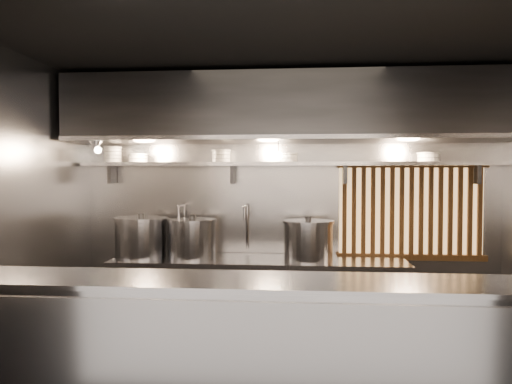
# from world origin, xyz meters

# --- Properties ---
(ceiling) EXTENTS (4.50, 4.50, 0.00)m
(ceiling) POSITION_xyz_m (0.00, 0.00, 2.80)
(ceiling) COLOR black
(ceiling) RESTS_ON wall_back
(wall_back) EXTENTS (4.50, 0.00, 4.50)m
(wall_back) POSITION_xyz_m (0.00, 1.50, 1.40)
(wall_back) COLOR gray
(wall_back) RESTS_ON floor
(wall_left) EXTENTS (0.00, 3.00, 3.00)m
(wall_left) POSITION_xyz_m (-2.25, 0.00, 1.40)
(wall_left) COLOR gray
(wall_left) RESTS_ON floor
(serving_counter) EXTENTS (4.50, 0.56, 1.13)m
(serving_counter) POSITION_xyz_m (0.00, -0.96, 0.57)
(serving_counter) COLOR #9E9EA4
(serving_counter) RESTS_ON floor
(cooking_bench) EXTENTS (3.00, 0.70, 0.90)m
(cooking_bench) POSITION_xyz_m (-0.30, 1.13, 0.45)
(cooking_bench) COLOR #9E9EA4
(cooking_bench) RESTS_ON floor
(bowl_shelf) EXTENTS (4.40, 0.34, 0.04)m
(bowl_shelf) POSITION_xyz_m (0.00, 1.32, 1.88)
(bowl_shelf) COLOR #9E9EA4
(bowl_shelf) RESTS_ON wall_back
(exhaust_hood) EXTENTS (4.40, 0.81, 0.65)m
(exhaust_hood) POSITION_xyz_m (0.00, 1.10, 2.42)
(exhaust_hood) COLOR #2D2D30
(exhaust_hood) RESTS_ON ceiling
(wood_screen) EXTENTS (1.56, 0.09, 1.04)m
(wood_screen) POSITION_xyz_m (1.30, 1.45, 1.38)
(wood_screen) COLOR #FFC172
(wood_screen) RESTS_ON wall_back
(faucet_left) EXTENTS (0.04, 0.30, 0.50)m
(faucet_left) POSITION_xyz_m (-1.15, 1.37, 1.31)
(faucet_left) COLOR silver
(faucet_left) RESTS_ON wall_back
(faucet_right) EXTENTS (0.04, 0.30, 0.50)m
(faucet_right) POSITION_xyz_m (-0.45, 1.37, 1.31)
(faucet_right) COLOR silver
(faucet_right) RESTS_ON wall_back
(heat_lamp) EXTENTS (0.25, 0.35, 0.20)m
(heat_lamp) POSITION_xyz_m (-1.90, 0.85, 2.07)
(heat_lamp) COLOR #9E9EA4
(heat_lamp) RESTS_ON exhaust_hood
(pendant_bulb) EXTENTS (0.09, 0.09, 0.19)m
(pendant_bulb) POSITION_xyz_m (-0.10, 1.20, 1.96)
(pendant_bulb) COLOR #2D2D30
(pendant_bulb) RESTS_ON exhaust_hood
(stock_pot_left) EXTENTS (0.63, 0.63, 0.45)m
(stock_pot_left) POSITION_xyz_m (-0.99, 1.12, 1.11)
(stock_pot_left) COLOR #9E9EA4
(stock_pot_left) RESTS_ON cooking_bench
(stock_pot_mid) EXTENTS (0.73, 0.73, 0.46)m
(stock_pot_mid) POSITION_xyz_m (-1.54, 1.14, 1.11)
(stock_pot_mid) COLOR #9E9EA4
(stock_pot_mid) RESTS_ON cooking_bench
(stock_pot_right) EXTENTS (0.64, 0.64, 0.44)m
(stock_pot_right) POSITION_xyz_m (0.21, 1.09, 1.10)
(stock_pot_right) COLOR #9E9EA4
(stock_pot_right) RESTS_ON cooking_bench
(bowl_stack_0) EXTENTS (0.20, 0.20, 0.17)m
(bowl_stack_0) POSITION_xyz_m (-1.91, 1.32, 1.99)
(bowl_stack_0) COLOR white
(bowl_stack_0) RESTS_ON bowl_shelf
(bowl_stack_1) EXTENTS (0.22, 0.22, 0.09)m
(bowl_stack_1) POSITION_xyz_m (-1.62, 1.32, 1.95)
(bowl_stack_1) COLOR white
(bowl_stack_1) RESTS_ON bowl_shelf
(bowl_stack_2) EXTENTS (0.21, 0.21, 0.13)m
(bowl_stack_2) POSITION_xyz_m (-0.72, 1.32, 1.97)
(bowl_stack_2) COLOR white
(bowl_stack_2) RESTS_ON bowl_shelf
(bowl_stack_3) EXTENTS (0.20, 0.20, 0.09)m
(bowl_stack_3) POSITION_xyz_m (0.01, 1.32, 1.95)
(bowl_stack_3) COLOR white
(bowl_stack_3) RESTS_ON bowl_shelf
(bowl_stack_4) EXTENTS (0.23, 0.23, 0.09)m
(bowl_stack_4) POSITION_xyz_m (1.44, 1.32, 1.95)
(bowl_stack_4) COLOR white
(bowl_stack_4) RESTS_ON bowl_shelf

